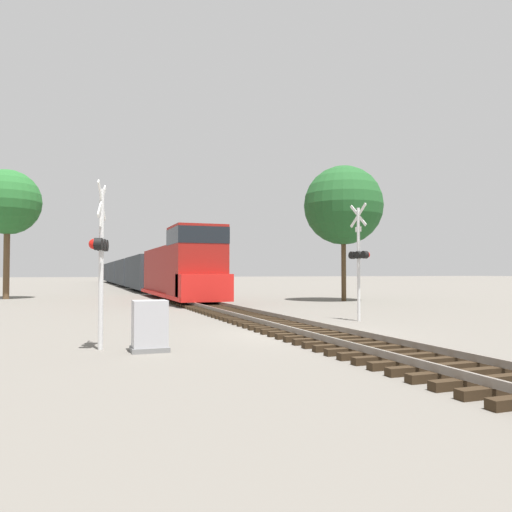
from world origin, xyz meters
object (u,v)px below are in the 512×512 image
(tree_far_right, at_px, (343,205))
(crossing_signal_near, at_px, (100,251))
(freight_train, at_px, (132,272))
(crossing_signal_far, at_px, (359,256))
(tree_mid_background, at_px, (7,203))
(relay_cabinet, at_px, (150,326))

(tree_far_right, bearing_deg, crossing_signal_near, -134.78)
(freight_train, relative_size, crossing_signal_far, 17.39)
(crossing_signal_far, relative_size, tree_mid_background, 0.50)
(relay_cabinet, height_order, tree_far_right, tree_far_right)
(relay_cabinet, distance_m, tree_mid_background, 28.91)
(tree_far_right, bearing_deg, relay_cabinet, -131.52)
(crossing_signal_near, bearing_deg, tree_mid_background, -155.01)
(relay_cabinet, distance_m, tree_far_right, 23.73)
(crossing_signal_near, relative_size, crossing_signal_far, 0.90)
(crossing_signal_near, xyz_separation_m, tree_far_right, (16.38, 16.51, 3.97))
(tree_mid_background, bearing_deg, freight_train, 65.78)
(crossing_signal_near, relative_size, tree_far_right, 0.46)
(freight_train, bearing_deg, relay_cabinet, -95.40)
(crossing_signal_near, bearing_deg, crossing_signal_far, 126.44)
(tree_far_right, height_order, tree_mid_background, tree_mid_background)
(crossing_signal_near, distance_m, tree_far_right, 23.59)
(relay_cabinet, relative_size, tree_mid_background, 0.13)
(crossing_signal_near, bearing_deg, relay_cabinet, 71.76)
(relay_cabinet, bearing_deg, tree_mid_background, 103.08)
(tree_far_right, bearing_deg, freight_train, 106.09)
(freight_train, height_order, relay_cabinet, freight_train)
(crossing_signal_near, height_order, tree_far_right, tree_far_right)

